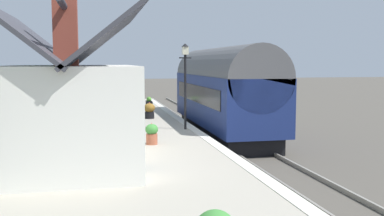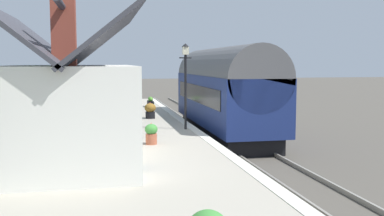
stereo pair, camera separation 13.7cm
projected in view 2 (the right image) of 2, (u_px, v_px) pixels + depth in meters
The scene contains 17 objects.
ground_plane at pixel (224, 151), 18.06m from camera, with size 160.00×160.00×0.00m, color #4C473F.
platform at pixel (118, 144), 17.17m from camera, with size 32.00×6.56×0.87m, color #A39B8C.
platform_edge_coping at pixel (196, 130), 17.74m from camera, with size 32.00×0.36×0.02m, color beige.
rail_near at pixel (262, 148), 18.38m from camera, with size 52.00×0.08×0.14m, color gray.
rail_far at pixel (228, 149), 18.09m from camera, with size 52.00×0.08×0.14m, color gray.
train at pixel (224, 91), 21.16m from camera, with size 10.38×2.73×4.32m.
station_building at pixel (70, 109), 11.99m from camera, with size 6.10×3.70×5.01m.
bench_platform_end at pixel (126, 113), 19.60m from camera, with size 1.42×0.49×0.88m.
bench_mid_platform at pixel (121, 109), 21.58m from camera, with size 1.41×0.47×0.88m.
bench_by_lamp at pixel (120, 101), 25.73m from camera, with size 1.42×0.50×0.88m.
bench_near_building at pixel (126, 105), 23.47m from camera, with size 1.41×0.46×0.88m.
planter_bench_left at pixel (150, 110), 21.54m from camera, with size 0.55×0.55×0.83m.
planter_edge_near at pixel (73, 119), 19.17m from camera, with size 0.77×0.32×0.54m.
planter_under_sign at pixel (150, 102), 27.13m from camera, with size 1.07×0.32×0.63m.
planter_by_door at pixel (85, 104), 23.00m from camera, with size 0.77×0.77×1.09m.
planter_edge_far at pixel (151, 133), 14.75m from camera, with size 0.43×0.43×0.74m.
lamp_post_platform at pixel (185, 69), 17.87m from camera, with size 0.32×0.50×3.49m.
Camera 2 is at (-17.16, 4.86, 3.61)m, focal length 41.32 mm.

